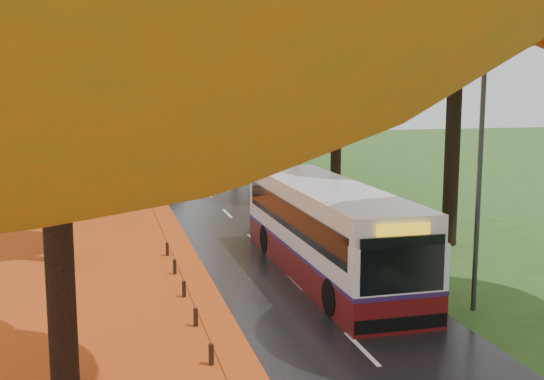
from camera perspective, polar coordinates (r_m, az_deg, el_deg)
name	(u,v)px	position (r m, az deg, el deg)	size (l,w,h in m)	color
road	(224,210)	(34.89, -4.05, -1.71)	(6.50, 90.00, 0.04)	black
centre_line	(224,210)	(34.89, -4.05, -1.67)	(0.12, 90.00, 0.01)	silver
leaf_verge	(39,219)	(34.51, -18.94, -2.31)	(12.00, 90.00, 0.02)	#9C350E
leaf_drift	(164,213)	(34.49, -9.05, -1.88)	(0.90, 90.00, 0.01)	#AF4111
trees_left	(71,20)	(35.99, -16.49, 13.50)	(9.20, 74.00, 13.88)	black
trees_right	(347,23)	(38.18, 6.25, 13.75)	(9.30, 74.20, 13.96)	black
bollard_row	(221,378)	(14.99, -4.29, -15.43)	(0.11, 23.51, 0.52)	black
streetlamp_near	(473,147)	(19.57, 16.43, 3.51)	(2.45, 0.18, 8.00)	#333538
streetlamp_mid	(274,113)	(40.06, 0.20, 6.45)	(2.45, 0.18, 8.00)	#333538
streetlamp_far	(213,103)	(61.60, -4.93, 7.27)	(2.45, 0.18, 8.00)	#333538
bus	(327,228)	(22.88, 4.64, -3.21)	(2.77, 11.65, 3.06)	#530C0D
car_white	(167,184)	(39.72, -8.77, 0.49)	(1.53, 3.80, 1.30)	silver
car_silver	(158,168)	(47.61, -9.53, 1.83)	(1.33, 3.83, 1.26)	gray
car_dark	(146,155)	(57.08, -10.46, 2.91)	(1.62, 3.98, 1.15)	black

